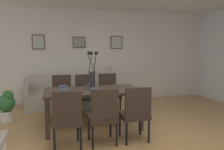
% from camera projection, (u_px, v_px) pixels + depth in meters
% --- Properties ---
extents(ground_plane, '(9.00, 9.00, 0.00)m').
position_uv_depth(ground_plane, '(120.00, 147.00, 3.61)').
color(ground_plane, tan).
extents(back_wall_panel, '(9.00, 0.10, 2.60)m').
position_uv_depth(back_wall_panel, '(88.00, 56.00, 6.58)').
color(back_wall_panel, silver).
rests_on(back_wall_panel, ground).
extents(dining_table, '(1.80, 0.98, 0.74)m').
position_uv_depth(dining_table, '(92.00, 93.00, 4.44)').
color(dining_table, '#3D2D23').
rests_on(dining_table, ground).
extents(dining_chair_near_left, '(0.44, 0.44, 0.92)m').
position_uv_depth(dining_chair_near_left, '(67.00, 117.00, 3.46)').
color(dining_chair_near_left, '#33261E').
rests_on(dining_chair_near_left, ground).
extents(dining_chair_near_right, '(0.44, 0.44, 0.92)m').
position_uv_depth(dining_chair_near_right, '(62.00, 94.00, 5.19)').
color(dining_chair_near_right, '#33261E').
rests_on(dining_chair_near_right, ground).
extents(dining_chair_far_left, '(0.45, 0.45, 0.92)m').
position_uv_depth(dining_chair_far_left, '(103.00, 114.00, 3.62)').
color(dining_chair_far_left, '#33261E').
rests_on(dining_chair_far_left, ground).
extents(dining_chair_far_right, '(0.47, 0.47, 0.92)m').
position_uv_depth(dining_chair_far_right, '(86.00, 93.00, 5.31)').
color(dining_chair_far_right, '#33261E').
rests_on(dining_chair_far_right, ground).
extents(dining_chair_mid_left, '(0.44, 0.44, 0.92)m').
position_uv_depth(dining_chair_mid_left, '(136.00, 111.00, 3.76)').
color(dining_chair_mid_left, '#33261E').
rests_on(dining_chair_mid_left, ground).
extents(dining_chair_mid_right, '(0.47, 0.47, 0.92)m').
position_uv_depth(dining_chair_mid_right, '(109.00, 91.00, 5.47)').
color(dining_chair_mid_right, '#33261E').
rests_on(dining_chair_mid_right, ground).
extents(centerpiece_vase, '(0.21, 0.23, 0.73)m').
position_uv_depth(centerpiece_vase, '(92.00, 75.00, 4.40)').
color(centerpiece_vase, '#232326').
rests_on(centerpiece_vase, dining_table).
extents(placemat_near_left, '(0.32, 0.32, 0.01)m').
position_uv_depth(placemat_near_left, '(64.00, 93.00, 4.08)').
color(placemat_near_left, '#4C4742').
rests_on(placemat_near_left, dining_table).
extents(bowl_near_left, '(0.17, 0.17, 0.07)m').
position_uv_depth(bowl_near_left, '(64.00, 91.00, 4.08)').
color(bowl_near_left, '#475166').
rests_on(bowl_near_left, dining_table).
extents(placemat_near_right, '(0.32, 0.32, 0.01)m').
position_uv_depth(placemat_near_right, '(63.00, 89.00, 4.51)').
color(placemat_near_right, '#4C4742').
rests_on(placemat_near_right, dining_table).
extents(bowl_near_right, '(0.17, 0.17, 0.07)m').
position_uv_depth(bowl_near_right, '(63.00, 87.00, 4.50)').
color(bowl_near_right, '#475166').
rests_on(bowl_near_right, dining_table).
extents(placemat_far_left, '(0.32, 0.32, 0.01)m').
position_uv_depth(placemat_far_left, '(94.00, 91.00, 4.22)').
color(placemat_far_left, '#4C4742').
rests_on(placemat_far_left, dining_table).
extents(bowl_far_left, '(0.17, 0.17, 0.07)m').
position_uv_depth(bowl_far_left, '(94.00, 89.00, 4.21)').
color(bowl_far_left, '#475166').
rests_on(bowl_far_left, dining_table).
extents(placemat_far_right, '(0.32, 0.32, 0.01)m').
position_uv_depth(placemat_far_right, '(91.00, 87.00, 4.64)').
color(placemat_far_right, '#4C4742').
rests_on(placemat_far_right, dining_table).
extents(bowl_far_right, '(0.17, 0.17, 0.07)m').
position_uv_depth(bowl_far_right, '(90.00, 86.00, 4.64)').
color(bowl_far_right, '#475166').
rests_on(bowl_far_right, dining_table).
extents(sofa, '(2.08, 0.84, 0.80)m').
position_uv_depth(sofa, '(68.00, 96.00, 6.01)').
color(sofa, '#B2A899').
rests_on(sofa, ground).
extents(side_table, '(0.36, 0.36, 0.52)m').
position_uv_depth(side_table, '(110.00, 95.00, 6.30)').
color(side_table, '#3D2D23').
rests_on(side_table, ground).
extents(table_lamp, '(0.22, 0.22, 0.51)m').
position_uv_depth(table_lamp, '(110.00, 72.00, 6.23)').
color(table_lamp, beige).
rests_on(table_lamp, side_table).
extents(framed_picture_left, '(0.33, 0.03, 0.39)m').
position_uv_depth(framed_picture_left, '(38.00, 42.00, 6.13)').
color(framed_picture_left, '#473828').
extents(framed_picture_center, '(0.35, 0.03, 0.31)m').
position_uv_depth(framed_picture_center, '(79.00, 42.00, 6.40)').
color(framed_picture_center, '#473828').
extents(framed_picture_right, '(0.35, 0.03, 0.37)m').
position_uv_depth(framed_picture_right, '(116.00, 42.00, 6.67)').
color(framed_picture_right, '#473828').
extents(potted_plant, '(0.36, 0.36, 0.67)m').
position_uv_depth(potted_plant, '(6.00, 104.00, 4.78)').
color(potted_plant, silver).
rests_on(potted_plant, ground).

